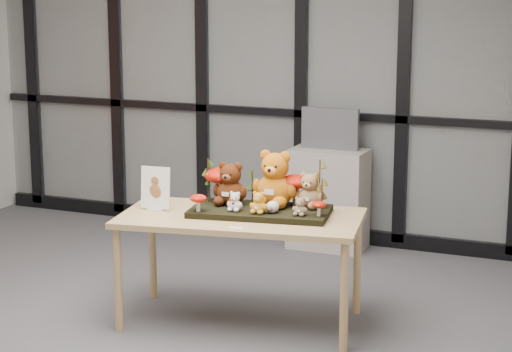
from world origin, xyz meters
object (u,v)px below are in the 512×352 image
at_px(plush_cream_hedgehog, 272,206).
at_px(cabinet, 328,199).
at_px(mushroom_back_right, 296,188).
at_px(bear_small_yellow, 259,201).
at_px(bear_white_bow, 235,200).
at_px(mushroom_front_left, 198,202).
at_px(display_table, 241,226).
at_px(sign_holder, 155,190).
at_px(mushroom_front_right, 319,208).
at_px(diorama_tray, 260,211).
at_px(bear_pooh_yellow, 275,175).
at_px(bear_brown_medium, 231,181).
at_px(monitor, 330,129).
at_px(mushroom_back_left, 222,183).
at_px(bear_tan_back, 310,188).

relative_size(plush_cream_hedgehog, cabinet, 0.10).
bearing_deg(mushroom_back_right, bear_small_yellow, -114.58).
bearing_deg(bear_white_bow, mushroom_front_left, -163.41).
height_order(display_table, sign_holder, sign_holder).
distance_m(bear_white_bow, mushroom_front_right, 0.52).
bearing_deg(diorama_tray, cabinet, 84.30).
relative_size(display_table, bear_pooh_yellow, 4.15).
bearing_deg(bear_pooh_yellow, bear_brown_medium, -171.22).
relative_size(mushroom_back_right, mushroom_front_left, 1.82).
xyz_separation_m(plush_cream_hedgehog, sign_holder, (-0.76, -0.08, 0.05)).
distance_m(display_table, bear_pooh_yellow, 0.38).
bearing_deg(diorama_tray, bear_small_yellow, -81.68).
height_order(plush_cream_hedgehog, mushroom_back_right, mushroom_back_right).
relative_size(bear_white_bow, cabinet, 0.17).
distance_m(mushroom_back_right, cabinet, 1.64).
relative_size(bear_pooh_yellow, bear_white_bow, 2.88).
bearing_deg(monitor, diorama_tray, -85.69).
relative_size(mushroom_back_right, monitor, 0.46).
bearing_deg(mushroom_back_left, mushroom_back_right, 11.48).
bearing_deg(mushroom_back_left, bear_small_yellow, -29.74).
xyz_separation_m(bear_white_bow, sign_holder, (-0.53, -0.04, 0.02)).
height_order(bear_brown_medium, plush_cream_hedgehog, bear_brown_medium).
distance_m(mushroom_front_left, mushroom_front_right, 0.74).
bearing_deg(bear_small_yellow, bear_tan_back, 37.75).
bearing_deg(monitor, sign_holder, -105.29).
height_order(sign_holder, cabinet, sign_holder).
distance_m(mushroom_back_left, mushroom_front_right, 0.71).
bearing_deg(diorama_tray, mushroom_front_right, -15.43).
xyz_separation_m(bear_brown_medium, monitor, (0.08, 1.72, 0.09)).
xyz_separation_m(diorama_tray, bear_small_yellow, (0.04, -0.11, 0.09)).
height_order(bear_pooh_yellow, bear_white_bow, bear_pooh_yellow).
bearing_deg(plush_cream_hedgehog, mushroom_front_left, -171.37).
relative_size(bear_small_yellow, mushroom_front_right, 1.49).
bearing_deg(mushroom_back_left, sign_holder, -146.38).
bearing_deg(mushroom_back_left, cabinet, 84.17).
relative_size(bear_white_bow, monitor, 0.29).
distance_m(mushroom_back_right, mushroom_front_right, 0.31).
bearing_deg(sign_holder, display_table, 3.14).
relative_size(bear_small_yellow, bear_white_bow, 1.12).
bearing_deg(mushroom_front_left, mushroom_front_right, 14.08).
height_order(bear_brown_medium, mushroom_front_right, bear_brown_medium).
bearing_deg(mushroom_front_right, cabinet, 106.62).
relative_size(bear_pooh_yellow, mushroom_front_right, 3.84).
xyz_separation_m(mushroom_back_left, mushroom_front_right, (0.70, -0.12, -0.07)).
bearing_deg(bear_white_bow, mushroom_back_right, 35.10).
bearing_deg(diorama_tray, sign_holder, -176.71).
xyz_separation_m(bear_tan_back, mushroom_back_left, (-0.57, -0.07, -0.00)).
bearing_deg(bear_white_bow, mushroom_back_left, 122.92).
relative_size(bear_pooh_yellow, mushroom_back_left, 1.59).
distance_m(bear_pooh_yellow, bear_tan_back, 0.23).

